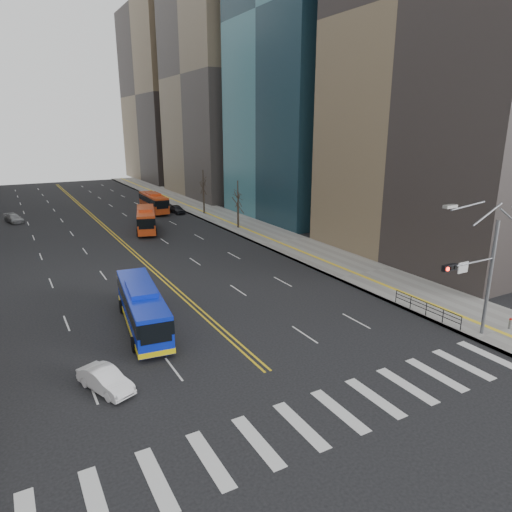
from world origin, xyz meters
The scene contains 15 objects.
ground centered at (0.00, 0.00, 0.00)m, with size 220.00×220.00×0.00m, color black.
sidewalk_right centered at (17.50, 45.00, 0.07)m, with size 7.00×130.00×0.15m, color gray.
crosswalk centered at (0.00, 0.00, 0.01)m, with size 26.70×4.00×0.01m.
centerline centered at (0.00, 55.00, 0.01)m, with size 0.55×100.00×0.01m.
office_towers centered at (0.12, 68.51, 23.92)m, with size 83.00×134.00×58.00m.
signal_mast centered at (13.77, 2.00, 4.86)m, with size 5.37×0.37×9.39m.
pedestrian_railing centered at (14.30, 6.00, 0.82)m, with size 0.06×6.06×1.02m.
street_trees centered at (-7.18, 34.55, 4.87)m, with size 35.20×47.20×7.60m.
blue_bus centered at (-4.62, 14.50, 1.64)m, with size 3.55×10.80×3.12m.
red_bus_near centered at (4.50, 44.88, 1.77)m, with size 4.88×10.14×3.17m.
red_bus_far centered at (9.59, 57.99, 1.77)m, with size 2.71×9.95×3.18m.
car_white centered at (-8.64, 7.68, 0.61)m, with size 1.30×3.72×1.23m, color silver.
car_dark_mid centered at (12.50, 55.01, 0.67)m, with size 1.59×3.96×1.35m, color black.
car_silver centered at (-10.99, 59.80, 0.60)m, with size 1.69×4.17×1.21m, color gray.
car_dark_far centered at (10.98, 63.19, 0.59)m, with size 1.97×4.27×1.19m, color black.
Camera 1 is at (-12.20, -15.27, 13.82)m, focal length 32.00 mm.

